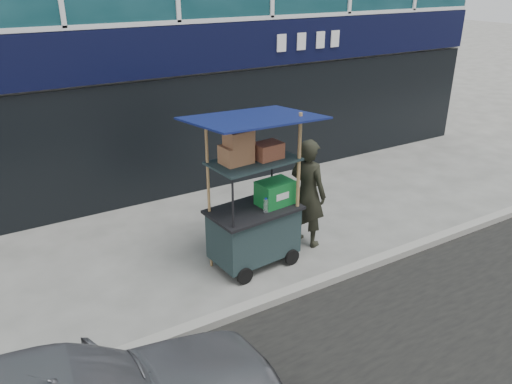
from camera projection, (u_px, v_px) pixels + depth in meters
ground at (296, 285)px, 7.37m from camera, size 80.00×80.00×0.00m
curb at (304, 288)px, 7.19m from camera, size 80.00×0.18×0.12m
vendor_cart at (255, 214)px, 7.59m from camera, size 1.94×1.45×2.47m
vendor_man at (308, 193)px, 8.16m from camera, size 0.64×0.78×1.84m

